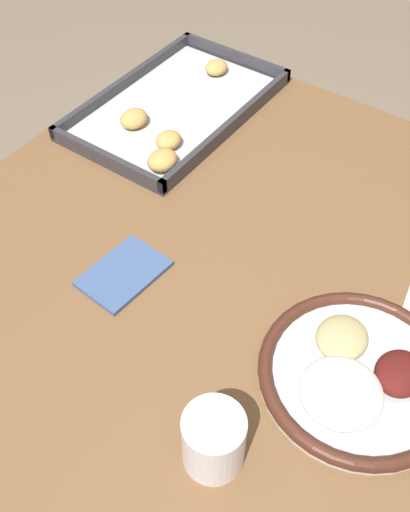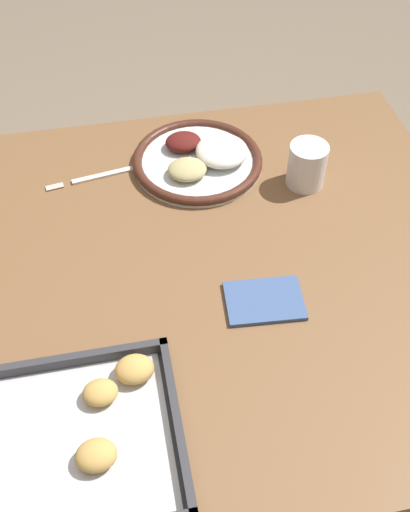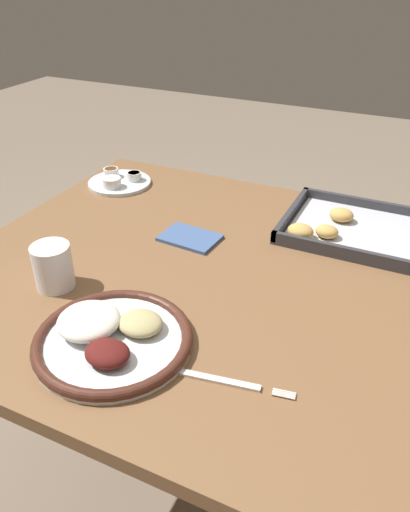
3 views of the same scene
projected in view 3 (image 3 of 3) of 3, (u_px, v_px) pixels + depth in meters
name	position (u px, v px, depth m)	size (l,w,h in m)	color
ground_plane	(210.00, 486.00, 1.43)	(8.00, 8.00, 0.00)	#7A6B59
dining_table	(212.00, 312.00, 1.09)	(1.06, 0.92, 0.74)	brown
dinner_plate	(111.00, 337.00, 0.84)	(0.27, 0.27, 0.05)	silver
fork	(216.00, 380.00, 0.77)	(0.22, 0.05, 0.00)	silver
saucer_plate	(119.00, 181.00, 1.40)	(0.18, 0.18, 0.04)	silver
baking_tray	(374.00, 233.00, 1.14)	(0.44, 0.27, 0.04)	#333338
drinking_cup	(53.00, 266.00, 0.96)	(0.08, 0.08, 0.09)	white
napkin	(190.00, 238.00, 1.14)	(0.14, 0.10, 0.01)	#3F598C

